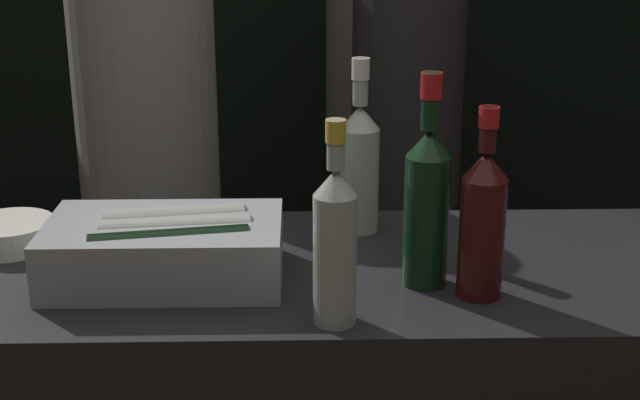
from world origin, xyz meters
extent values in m
cube|color=#9EA0A5|center=(-0.29, 0.25, 1.06)|extent=(0.43, 0.26, 0.11)
cylinder|color=black|center=(-0.27, 0.20, 1.09)|extent=(0.29, 0.11, 0.07)
cylinder|color=#B2B7AD|center=(-0.26, 0.25, 1.09)|extent=(0.28, 0.10, 0.07)
cylinder|color=#B2B7AD|center=(-0.27, 0.31, 1.09)|extent=(0.27, 0.11, 0.07)
cylinder|color=silver|center=(-0.62, 0.41, 1.04)|extent=(0.18, 0.18, 0.05)
cylinder|color=gray|center=(-0.62, 0.41, 1.06)|extent=(0.15, 0.15, 0.01)
cylinder|color=#9EA899|center=(0.02, 0.06, 1.12)|extent=(0.07, 0.07, 0.22)
cone|color=#9EA899|center=(0.02, 0.06, 1.25)|extent=(0.07, 0.07, 0.04)
cylinder|color=#9EA899|center=(0.02, 0.06, 1.31)|extent=(0.03, 0.03, 0.08)
cylinder|color=gold|center=(0.02, 0.06, 1.33)|extent=(0.03, 0.03, 0.04)
cylinder|color=#9EA899|center=(0.08, 0.49, 1.12)|extent=(0.08, 0.08, 0.22)
cone|color=#9EA899|center=(0.08, 0.49, 1.25)|extent=(0.08, 0.08, 0.05)
cylinder|color=#9EA899|center=(0.08, 0.49, 1.32)|extent=(0.03, 0.03, 0.10)
cylinder|color=silver|center=(0.08, 0.49, 1.35)|extent=(0.04, 0.04, 0.04)
cylinder|color=black|center=(0.19, 0.22, 1.13)|extent=(0.08, 0.08, 0.24)
cone|color=black|center=(0.19, 0.22, 1.27)|extent=(0.08, 0.08, 0.05)
cylinder|color=black|center=(0.19, 0.22, 1.34)|extent=(0.03, 0.03, 0.10)
cylinder|color=red|center=(0.19, 0.22, 1.37)|extent=(0.04, 0.04, 0.04)
cylinder|color=#380F0F|center=(0.27, 0.16, 1.12)|extent=(0.08, 0.08, 0.21)
cone|color=#380F0F|center=(0.27, 0.16, 1.25)|extent=(0.08, 0.08, 0.05)
cylinder|color=#380F0F|center=(0.27, 0.16, 1.31)|extent=(0.03, 0.03, 0.08)
cylinder|color=red|center=(0.27, 0.16, 1.33)|extent=(0.03, 0.03, 0.03)
cube|color=black|center=(-0.44, 1.06, 0.43)|extent=(0.28, 0.21, 0.87)
cylinder|color=slate|center=(-0.44, 1.06, 1.26)|extent=(0.38, 0.38, 0.78)
cube|color=black|center=(0.29, 1.40, 0.38)|extent=(0.25, 0.19, 0.77)
cylinder|color=black|center=(0.29, 1.40, 1.12)|extent=(0.34, 0.34, 0.71)
cube|color=black|center=(0.24, 1.97, 0.40)|extent=(0.26, 0.19, 0.79)
cylinder|color=#60564C|center=(0.24, 1.97, 1.16)|extent=(0.35, 0.35, 0.73)
camera|label=1|loc=(-0.04, -1.26, 1.67)|focal=50.00mm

